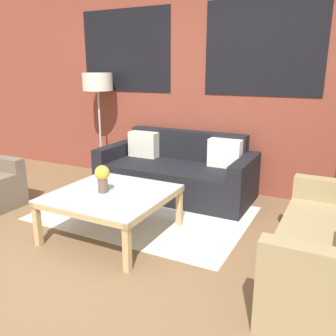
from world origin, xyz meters
TOP-DOWN VIEW (x-y plane):
  - ground_plane at (0.00, 0.00)m, footprint 16.00×16.00m
  - wall_back_brick at (0.00, 2.44)m, footprint 8.40×0.09m
  - rug at (0.02, 1.21)m, footprint 2.26×1.52m
  - couch_dark at (0.07, 1.95)m, footprint 1.93×0.88m
  - coffee_table at (0.02, 0.62)m, footprint 1.04×1.04m
  - floor_lamp at (-1.23, 2.09)m, footprint 0.42×0.42m
  - flower_vase at (-0.05, 0.58)m, footprint 0.14×0.14m

SIDE VIEW (x-z plane):
  - ground_plane at x=0.00m, z-range 0.00..0.00m
  - rug at x=0.02m, z-range 0.00..0.00m
  - couch_dark at x=0.07m, z-range -0.11..0.67m
  - coffee_table at x=0.02m, z-range 0.16..0.60m
  - flower_vase at x=-0.05m, z-range 0.46..0.72m
  - floor_lamp at x=-1.23m, z-range 0.57..2.08m
  - wall_back_brick at x=0.00m, z-range 0.01..2.81m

